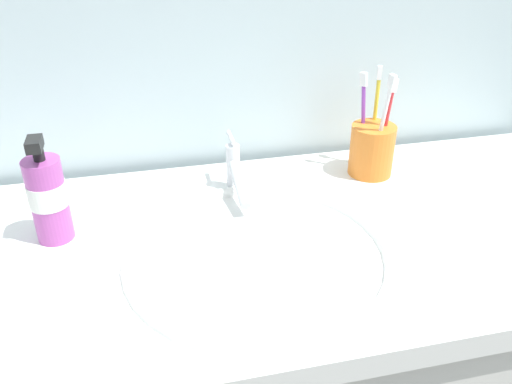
% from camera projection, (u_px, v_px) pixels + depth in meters
% --- Properties ---
extents(sink_basin, '(0.40, 0.40, 0.09)m').
position_uv_depth(sink_basin, '(261.00, 271.00, 0.79)').
color(sink_basin, white).
rests_on(sink_basin, vanity_counter).
extents(faucet, '(0.02, 0.15, 0.09)m').
position_uv_depth(faucet, '(235.00, 172.00, 0.91)').
color(faucet, silver).
rests_on(faucet, sink_basin).
extents(toothbrush_cup, '(0.08, 0.08, 0.09)m').
position_uv_depth(toothbrush_cup, '(372.00, 150.00, 0.97)').
color(toothbrush_cup, orange).
rests_on(toothbrush_cup, vanity_counter).
extents(toothbrush_white, '(0.02, 0.03, 0.19)m').
position_uv_depth(toothbrush_white, '(383.00, 120.00, 0.92)').
color(toothbrush_white, white).
rests_on(toothbrush_white, toothbrush_cup).
extents(toothbrush_red, '(0.02, 0.01, 0.18)m').
position_uv_depth(toothbrush_red, '(387.00, 120.00, 0.95)').
color(toothbrush_red, red).
rests_on(toothbrush_red, toothbrush_cup).
extents(toothbrush_yellow, '(0.02, 0.03, 0.19)m').
position_uv_depth(toothbrush_yellow, '(376.00, 110.00, 0.97)').
color(toothbrush_yellow, yellow).
rests_on(toothbrush_yellow, toothbrush_cup).
extents(toothbrush_purple, '(0.02, 0.03, 0.18)m').
position_uv_depth(toothbrush_purple, '(363.00, 115.00, 0.96)').
color(toothbrush_purple, purple).
rests_on(toothbrush_purple, toothbrush_cup).
extents(soap_dispenser, '(0.06, 0.06, 0.17)m').
position_uv_depth(soap_dispenser, '(48.00, 197.00, 0.78)').
color(soap_dispenser, '#B24CA5').
rests_on(soap_dispenser, vanity_counter).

